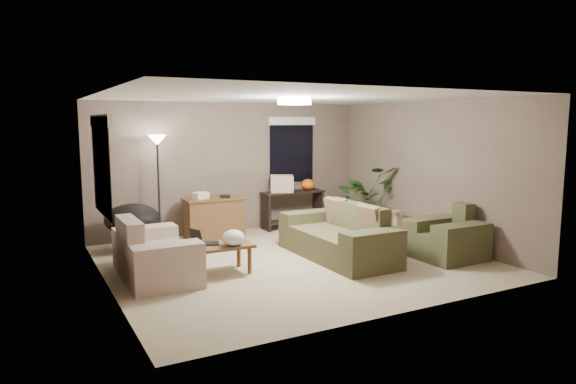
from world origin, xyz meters
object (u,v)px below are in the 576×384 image
armchair (447,239)px  papasan_chair (133,224)px  desk (214,218)px  console_table (293,206)px  main_sofa (339,239)px  cat_scratching_post (396,226)px  floor_lamp (158,153)px  coffee_table (216,249)px  houseplant (364,206)px  loveseat (153,257)px

armchair → papasan_chair: bearing=147.5°
armchair → desk: size_ratio=0.91×
desk → console_table: 1.73m
main_sofa → console_table: 2.40m
console_table → cat_scratching_post: (1.29, -1.65, -0.22)m
console_table → cat_scratching_post: size_ratio=2.60×
main_sofa → papasan_chair: main_sofa is taller
console_table → floor_lamp: floor_lamp is taller
desk → coffee_table: bearing=-109.1°
armchair → houseplant: houseplant is taller
coffee_table → desk: bearing=70.9°
main_sofa → armchair: same height
floor_lamp → desk: bearing=-4.0°
houseplant → loveseat: bearing=-165.4°
houseplant → cat_scratching_post: 0.81m
loveseat → floor_lamp: (0.60, 2.01, 1.30)m
console_table → papasan_chair: bearing=-171.9°
papasan_chair → houseplant: houseplant is taller
console_table → desk: bearing=-175.9°
coffee_table → papasan_chair: papasan_chair is taller
armchair → console_table: size_ratio=0.77×
loveseat → cat_scratching_post: loveseat is taller
console_table → houseplant: 1.43m
loveseat → coffee_table: (0.83, -0.24, 0.06)m
floor_lamp → main_sofa: bearing=-45.5°
desk → papasan_chair: (-1.54, -0.34, 0.09)m
coffee_table → cat_scratching_post: size_ratio=2.00×
floor_lamp → coffee_table: bearing=-84.1°
console_table → floor_lamp: 2.94m
armchair → floor_lamp: floor_lamp is taller
armchair → cat_scratching_post: (0.27, 1.54, -0.08)m
main_sofa → desk: main_sofa is taller
coffee_table → papasan_chair: 2.00m
armchair → houseplant: 2.28m
main_sofa → floor_lamp: floor_lamp is taller
main_sofa → loveseat: same height
armchair → console_table: 3.35m
papasan_chair → houseplant: 4.37m
loveseat → houseplant: houseplant is taller
armchair → floor_lamp: bearing=140.0°
main_sofa → coffee_table: size_ratio=2.20×
desk → papasan_chair: papasan_chair is taller
loveseat → armchair: size_ratio=1.60×
console_table → floor_lamp: size_ratio=0.68×
main_sofa → papasan_chair: 3.40m
loveseat → houseplant: 4.54m
desk → floor_lamp: bearing=176.0°
armchair → coffee_table: size_ratio=1.00×
desk → houseplant: 2.93m
console_table → cat_scratching_post: console_table is taller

